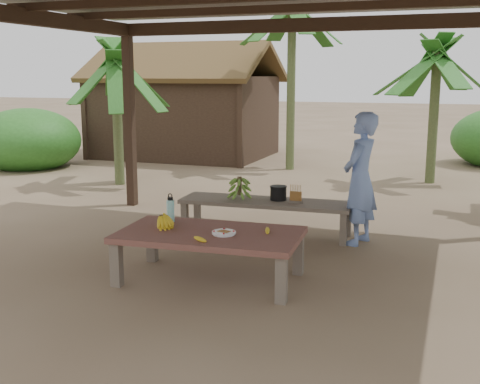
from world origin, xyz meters
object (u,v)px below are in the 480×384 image
(bench, at_px, (266,205))
(ripe_banana_bunch, at_px, (161,221))
(plate, at_px, (224,233))
(water_flask, at_px, (170,210))
(woman, at_px, (360,179))
(work_table, at_px, (210,238))
(cooking_pot, at_px, (278,193))

(bench, xyz_separation_m, ripe_banana_bunch, (-0.51, -1.90, 0.18))
(ripe_banana_bunch, distance_m, plate, 0.70)
(water_flask, relative_size, woman, 0.19)
(work_table, distance_m, water_flask, 0.64)
(water_flask, bearing_deg, woman, 42.72)
(ripe_banana_bunch, xyz_separation_m, cooking_pot, (0.66, 1.98, -0.04))
(plate, xyz_separation_m, cooking_pot, (-0.04, 2.01, 0.02))
(bench, height_order, ripe_banana_bunch, ripe_banana_bunch)
(water_flask, bearing_deg, cooking_pot, 67.86)
(bench, relative_size, water_flask, 7.29)
(plate, relative_size, woman, 0.15)
(ripe_banana_bunch, distance_m, cooking_pot, 2.09)
(cooking_pot, height_order, woman, woman)
(work_table, distance_m, plate, 0.20)
(ripe_banana_bunch, xyz_separation_m, water_flask, (-0.03, 0.28, 0.05))
(ripe_banana_bunch, distance_m, woman, 2.56)
(work_table, bearing_deg, water_flask, 151.28)
(bench, distance_m, ripe_banana_bunch, 1.98)
(bench, height_order, cooking_pot, cooking_pot)
(woman, bearing_deg, work_table, -18.78)
(ripe_banana_bunch, relative_size, plate, 1.08)
(water_flask, bearing_deg, bench, 71.39)
(bench, distance_m, cooking_pot, 0.22)
(work_table, distance_m, ripe_banana_bunch, 0.55)
(plate, height_order, woman, woman)
(plate, distance_m, cooking_pot, 2.01)
(bench, relative_size, woman, 1.38)
(ripe_banana_bunch, height_order, water_flask, water_flask)
(woman, bearing_deg, water_flask, -33.68)
(plate, xyz_separation_m, woman, (1.01, 1.91, 0.29))
(work_table, bearing_deg, bench, 86.31)
(work_table, bearing_deg, woman, 53.54)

